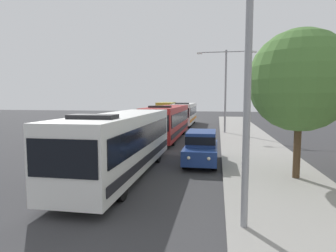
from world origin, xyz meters
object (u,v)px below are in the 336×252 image
at_px(white_suv, 201,146).
at_px(streetlamp_mid, 226,83).
at_px(bus_lead, 122,141).
at_px(bus_middle, 185,113).
at_px(roadside_tree, 300,81).
at_px(streetlamp_near, 249,32).
at_px(bus_second_in_line, 168,121).
at_px(box_truck_oncoming, 165,112).

bearing_deg(white_suv, streetlamp_mid, 83.32).
height_order(bus_lead, streetlamp_mid, streetlamp_mid).
xyz_separation_m(bus_middle, roadside_tree, (8.23, -26.75, 2.91)).
height_order(bus_middle, streetlamp_near, streetlamp_near).
xyz_separation_m(bus_lead, streetlamp_mid, (5.40, 17.76, 3.76)).
relative_size(bus_second_in_line, bus_middle, 1.14).
distance_m(bus_lead, bus_middle, 27.16).
distance_m(white_suv, roadside_tree, 6.43).
distance_m(bus_lead, box_truck_oncoming, 30.04).
bearing_deg(roadside_tree, bus_lead, -177.16).
height_order(white_suv, streetlamp_mid, streetlamp_mid).
relative_size(box_truck_oncoming, streetlamp_mid, 0.80).
height_order(bus_second_in_line, bus_middle, same).
xyz_separation_m(bus_lead, streetlamp_near, (5.40, -5.23, 3.91)).
height_order(bus_second_in_line, roadside_tree, roadside_tree).
relative_size(box_truck_oncoming, roadside_tree, 1.03).
relative_size(bus_second_in_line, white_suv, 2.59).
distance_m(bus_lead, roadside_tree, 8.73).
xyz_separation_m(bus_second_in_line, streetlamp_near, (5.40, -18.26, 3.91)).
bearing_deg(bus_second_in_line, bus_lead, -90.00).
bearing_deg(streetlamp_near, bus_lead, 135.91).
distance_m(bus_second_in_line, bus_middle, 14.12).
bearing_deg(streetlamp_mid, bus_second_in_line, -138.79).
distance_m(bus_lead, white_suv, 4.97).
height_order(streetlamp_mid, roadside_tree, streetlamp_mid).
bearing_deg(roadside_tree, streetlamp_mid, 99.26).
height_order(bus_second_in_line, streetlamp_mid, streetlamp_mid).
bearing_deg(roadside_tree, streetlamp_near, -116.65).
xyz_separation_m(white_suv, roadside_tree, (4.53, -2.85, 3.56)).
bearing_deg(bus_lead, bus_middle, 90.00).
xyz_separation_m(box_truck_oncoming, streetlamp_mid, (8.70, -12.09, 3.76)).
xyz_separation_m(bus_middle, streetlamp_near, (5.40, -32.39, 3.91)).
relative_size(bus_middle, box_truck_oncoming, 1.56).
xyz_separation_m(bus_second_in_line, bus_middle, (-0.00, 14.12, -0.00)).
relative_size(bus_second_in_line, streetlamp_near, 1.37).
distance_m(bus_middle, roadside_tree, 28.14).
xyz_separation_m(bus_lead, box_truck_oncoming, (-3.30, 29.86, 0.01)).
bearing_deg(streetlamp_mid, streetlamp_near, -90.00).
bearing_deg(bus_second_in_line, bus_middle, 90.00).
bearing_deg(bus_second_in_line, streetlamp_near, -73.54).
xyz_separation_m(bus_second_in_line, streetlamp_mid, (5.40, 4.73, 3.76)).
xyz_separation_m(streetlamp_near, roadside_tree, (2.83, 5.64, -1.00)).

